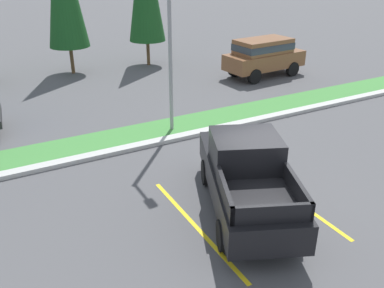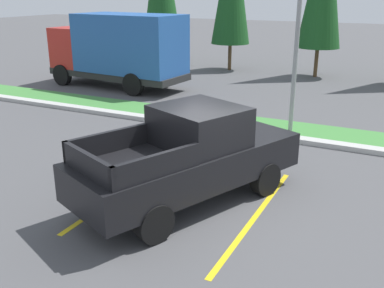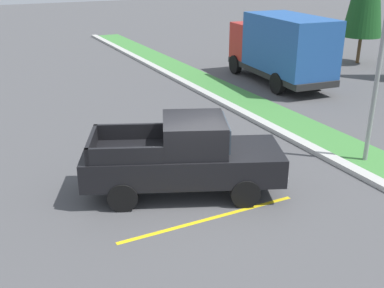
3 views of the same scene
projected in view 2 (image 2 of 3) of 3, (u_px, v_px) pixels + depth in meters
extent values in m
plane|color=#4C4C4F|center=(218.00, 205.00, 9.61)|extent=(120.00, 120.00, 0.00)
cube|color=yellow|center=(130.00, 188.00, 10.45)|extent=(0.12, 4.80, 0.01)
cube|color=yellow|center=(256.00, 216.00, 9.15)|extent=(0.12, 4.80, 0.01)
cube|color=#B2B2AD|center=(281.00, 137.00, 13.82)|extent=(56.00, 0.40, 0.15)
cube|color=#42843D|center=(290.00, 129.00, 14.76)|extent=(56.00, 1.80, 0.06)
cylinder|color=black|center=(214.00, 158.00, 11.24)|extent=(0.55, 0.81, 0.76)
cylinder|color=black|center=(265.00, 179.00, 10.03)|extent=(0.55, 0.81, 0.76)
cylinder|color=black|center=(107.00, 193.00, 9.33)|extent=(0.55, 0.81, 0.76)
cylinder|color=black|center=(154.00, 223.00, 8.12)|extent=(0.55, 0.81, 0.76)
cube|color=black|center=(189.00, 164.00, 9.52)|extent=(3.78, 5.53, 0.76)
cube|color=black|center=(199.00, 126.00, 9.44)|extent=(2.24, 2.16, 0.84)
cube|color=#2D3842|center=(227.00, 117.00, 9.93)|extent=(1.51, 0.69, 0.63)
cube|color=black|center=(107.00, 142.00, 9.04)|extent=(0.83, 1.79, 0.44)
cube|color=black|center=(157.00, 166.00, 7.82)|extent=(0.83, 1.79, 0.44)
cube|color=black|center=(88.00, 165.00, 7.87)|extent=(1.70, 0.79, 0.44)
cube|color=silver|center=(266.00, 148.00, 11.16)|extent=(1.72, 0.85, 0.28)
cylinder|color=black|center=(62.00, 75.00, 21.61)|extent=(1.02, 0.39, 1.00)
cylinder|color=black|center=(94.00, 68.00, 23.39)|extent=(1.02, 0.39, 1.00)
cylinder|color=black|center=(133.00, 84.00, 19.44)|extent=(1.02, 0.39, 1.00)
cylinder|color=black|center=(162.00, 77.00, 21.21)|extent=(1.02, 0.39, 1.00)
cube|color=#262626|center=(118.00, 73.00, 21.17)|extent=(6.98, 2.90, 0.30)
cube|color=#AD231E|center=(77.00, 47.00, 22.06)|extent=(1.80, 2.43, 1.90)
cube|color=#2D3842|center=(65.00, 41.00, 22.39)|extent=(0.25, 2.10, 0.90)
cube|color=#235199|center=(130.00, 43.00, 20.30)|extent=(5.19, 2.83, 2.60)
cylinder|color=gray|center=(299.00, 18.00, 13.39)|extent=(0.14, 0.14, 7.25)
cylinder|color=brown|center=(163.00, 51.00, 27.92)|extent=(0.20, 0.20, 1.59)
cylinder|color=brown|center=(230.00, 57.00, 25.73)|extent=(0.20, 0.20, 1.51)
cylinder|color=brown|center=(316.00, 62.00, 23.61)|extent=(0.20, 0.20, 1.55)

